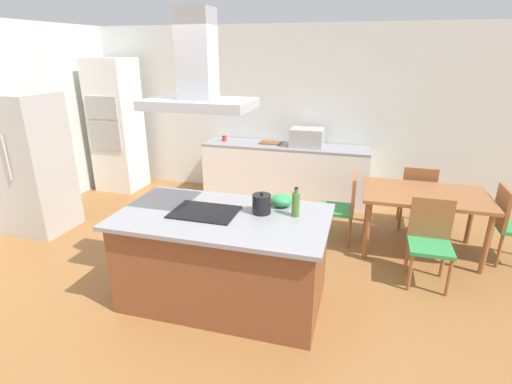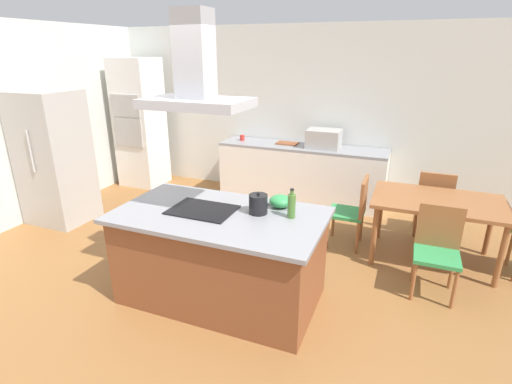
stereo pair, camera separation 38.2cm
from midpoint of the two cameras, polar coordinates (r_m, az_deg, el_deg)
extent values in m
plane|color=#936033|center=(5.23, -0.99, -6.13)|extent=(16.00, 16.00, 0.00)
cube|color=silver|center=(6.46, 3.49, 11.49)|extent=(7.20, 0.10, 2.70)
cube|color=silver|center=(6.33, -34.46, 7.86)|extent=(0.10, 8.80, 2.70)
cube|color=brown|center=(3.79, -7.66, -9.90)|extent=(1.84, 1.00, 0.86)
cube|color=gray|center=(3.59, -7.99, -3.67)|extent=(1.94, 1.10, 0.04)
cube|color=black|center=(3.65, -10.54, -2.96)|extent=(0.60, 0.44, 0.01)
cylinder|color=black|center=(3.55, -2.25, -1.82)|extent=(0.17, 0.17, 0.18)
sphere|color=black|center=(3.51, -2.27, -0.28)|extent=(0.03, 0.03, 0.03)
cone|color=black|center=(3.52, -0.61, -1.86)|extent=(0.06, 0.03, 0.04)
cylinder|color=#47722D|center=(3.48, 2.73, -1.94)|extent=(0.07, 0.07, 0.22)
cylinder|color=#47722D|center=(3.43, 2.76, 0.08)|extent=(0.03, 0.03, 0.04)
cylinder|color=black|center=(3.42, 2.77, 0.52)|extent=(0.04, 0.04, 0.01)
ellipsoid|color=#33934C|center=(3.72, 0.87, -1.27)|extent=(0.22, 0.22, 0.12)
cube|color=white|center=(6.32, 2.54, 2.74)|extent=(2.62, 0.62, 0.86)
cube|color=gray|center=(6.20, 2.60, 6.71)|extent=(2.62, 0.62, 0.04)
cube|color=#B2AFAA|center=(6.10, 5.70, 7.95)|extent=(0.50, 0.38, 0.28)
cylinder|color=red|center=(6.50, -6.36, 7.83)|extent=(0.08, 0.08, 0.09)
cube|color=brown|center=(6.30, 0.37, 7.23)|extent=(0.34, 0.24, 0.02)
cube|color=white|center=(7.17, -21.25, 9.02)|extent=(0.70, 0.64, 2.20)
cube|color=#B2AFAA|center=(6.86, -23.26, 11.29)|extent=(0.56, 0.02, 0.36)
cube|color=#B2AFAA|center=(6.93, -22.75, 7.64)|extent=(0.56, 0.02, 0.48)
cube|color=#B2AFAA|center=(5.96, -31.78, 3.44)|extent=(0.80, 0.70, 1.82)
cylinder|color=beige|center=(5.65, -34.44, 4.15)|extent=(0.02, 0.02, 0.55)
cube|color=#995B33|center=(4.86, 21.60, -0.39)|extent=(1.40, 0.90, 0.04)
cylinder|color=#995B33|center=(4.62, 13.73, -5.58)|extent=(0.06, 0.06, 0.71)
cylinder|color=#995B33|center=(4.78, 28.81, -6.80)|extent=(0.06, 0.06, 0.71)
cylinder|color=#995B33|center=(5.30, 14.12, -2.21)|extent=(0.06, 0.06, 0.71)
cylinder|color=#995B33|center=(5.44, 27.27, -3.38)|extent=(0.06, 0.06, 0.71)
cube|color=#33934C|center=(4.95, 9.62, -2.56)|extent=(0.42, 0.42, 0.04)
cube|color=#995B33|center=(4.85, 12.01, -0.16)|extent=(0.04, 0.42, 0.44)
cylinder|color=#995B33|center=(4.90, 7.13, -5.56)|extent=(0.04, 0.04, 0.41)
cylinder|color=#995B33|center=(5.22, 7.75, -3.91)|extent=(0.04, 0.04, 0.41)
cylinder|color=#995B33|center=(4.87, 11.34, -6.00)|extent=(0.04, 0.04, 0.41)
cylinder|color=#995B33|center=(5.19, 11.69, -4.30)|extent=(0.04, 0.04, 0.41)
cube|color=#33934C|center=(5.66, 20.61, -0.67)|extent=(0.42, 0.42, 0.04)
cube|color=#995B33|center=(5.41, 21.05, 1.02)|extent=(0.42, 0.04, 0.44)
cylinder|color=#995B33|center=(5.89, 18.50, -1.95)|extent=(0.04, 0.04, 0.41)
cylinder|color=#995B33|center=(5.93, 21.96, -2.27)|extent=(0.04, 0.04, 0.41)
cylinder|color=#995B33|center=(5.56, 18.61, -3.30)|extent=(0.04, 0.04, 0.41)
cylinder|color=#995B33|center=(5.60, 22.28, -3.62)|extent=(0.04, 0.04, 0.41)
cube|color=#33934C|center=(4.29, 21.90, -7.54)|extent=(0.42, 0.42, 0.04)
cube|color=#995B33|center=(4.36, 22.10, -3.61)|extent=(0.42, 0.04, 0.44)
cylinder|color=#995B33|center=(4.26, 24.16, -11.50)|extent=(0.04, 0.04, 0.41)
cylinder|color=#995B33|center=(4.22, 19.25, -11.17)|extent=(0.04, 0.04, 0.41)
cylinder|color=#995B33|center=(4.57, 23.60, -9.20)|extent=(0.04, 0.04, 0.41)
cylinder|color=#995B33|center=(4.53, 19.06, -8.86)|extent=(0.04, 0.04, 0.41)
cube|color=#995B33|center=(5.04, 30.67, -1.87)|extent=(0.04, 0.42, 0.44)
cylinder|color=#995B33|center=(5.37, 29.46, -5.80)|extent=(0.04, 0.04, 0.41)
cylinder|color=#995B33|center=(5.06, 30.31, -7.52)|extent=(0.04, 0.04, 0.41)
cube|color=#ADADB2|center=(3.39, -11.61, 12.53)|extent=(0.90, 0.55, 0.08)
cube|color=#ADADB2|center=(3.36, -12.10, 19.11)|extent=(0.28, 0.24, 0.70)
camera|label=1|loc=(0.19, -92.86, -1.05)|focal=27.27mm
camera|label=2|loc=(0.19, 87.14, 1.05)|focal=27.27mm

